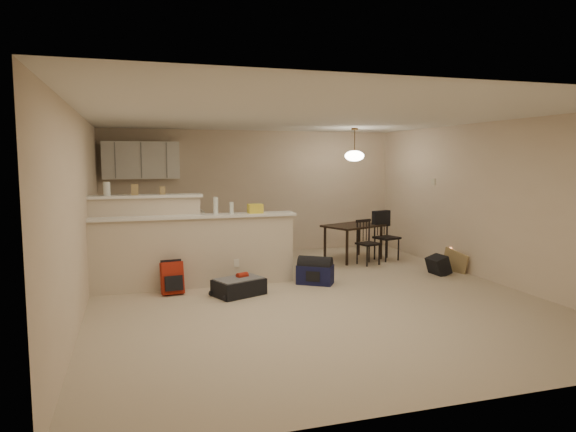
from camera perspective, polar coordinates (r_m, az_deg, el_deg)
name	(u,v)px	position (r m, az deg, el deg)	size (l,w,h in m)	color
room	(309,207)	(7.21, 2.38, 1.02)	(7.00, 7.02, 2.50)	#C2B095
breakfast_bar	(177,247)	(7.89, -12.22, -3.36)	(3.08, 0.58, 1.39)	beige
upper_cabinets	(141,160)	(10.10, -16.02, 5.98)	(1.40, 0.34, 0.70)	white
kitchen_counter	(154,237)	(10.08, -14.62, -2.25)	(1.80, 0.60, 0.90)	white
thermostat	(433,182)	(9.92, 15.86, 3.67)	(0.02, 0.12, 0.12)	beige
jar	(107,189)	(7.92, -19.49, 2.88)	(0.10, 0.10, 0.20)	silver
cereal_box	(135,190)	(7.91, -16.67, 2.82)	(0.10, 0.07, 0.16)	#A18453
small_box	(163,191)	(7.92, -13.77, 2.77)	(0.08, 0.06, 0.12)	#A18453
bottle_a	(216,206)	(7.80, -8.03, 1.14)	(0.07, 0.07, 0.26)	silver
bottle_b	(232,208)	(7.85, -6.29, 0.90)	(0.06, 0.06, 0.18)	silver
bag_lump	(255,209)	(7.93, -3.66, 0.83)	(0.22, 0.18, 0.14)	#A18453
dining_table	(353,229)	(9.85, 7.28, -1.44)	(1.28, 1.08, 0.68)	black
pendant_lamp	(354,155)	(9.76, 7.39, 6.70)	(0.36, 0.36, 0.62)	brown
dining_chair_near	(368,242)	(9.48, 8.92, -2.91)	(0.36, 0.34, 0.82)	black
dining_chair_far	(387,236)	(9.95, 10.92, -2.23)	(0.40, 0.38, 0.92)	black
suitcase	(239,287)	(7.36, -5.48, -7.87)	(0.68, 0.44, 0.23)	black
red_backpack	(172,278)	(7.55, -12.75, -6.74)	(0.31, 0.19, 0.46)	#A22112
navy_duffel	(315,274)	(7.97, 3.03, -6.50)	(0.54, 0.30, 0.30)	#13153C
black_daypack	(438,265)	(8.96, 16.37, -5.29)	(0.34, 0.24, 0.30)	black
cardboard_sheet	(455,262)	(9.22, 18.07, -4.83)	(0.48, 0.02, 0.37)	#A18453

